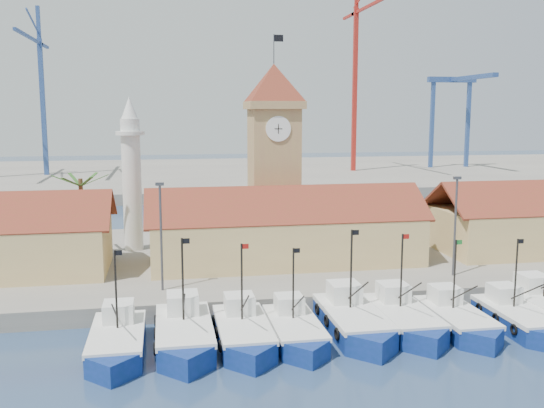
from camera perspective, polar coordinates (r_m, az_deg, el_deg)
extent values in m
plane|color=navy|center=(42.60, 6.69, -13.72)|extent=(400.00, 400.00, 0.00)
cube|color=gray|center=(64.61, 0.49, -5.18)|extent=(140.00, 32.00, 1.50)
cube|color=gray|center=(148.88, -5.70, 2.73)|extent=(240.00, 80.00, 2.00)
cube|color=navy|center=(43.45, -14.33, -12.77)|extent=(3.51, 7.93, 1.80)
cube|color=navy|center=(39.79, -14.74, -14.84)|extent=(3.51, 3.51, 1.80)
cube|color=silver|center=(43.14, -14.38, -11.66)|extent=(3.58, 8.15, 0.35)
cube|color=silver|center=(44.75, -14.24, -9.82)|extent=(2.10, 2.20, 1.40)
cylinder|color=black|center=(42.74, -14.47, -7.89)|extent=(0.14, 0.14, 5.61)
cube|color=black|center=(42.07, -14.26, -4.48)|extent=(0.50, 0.02, 0.35)
cube|color=navy|center=(43.76, -8.26, -12.38)|extent=(3.78, 8.55, 1.94)
cube|color=navy|center=(39.79, -8.03, -14.57)|extent=(3.78, 3.78, 1.94)
cube|color=silver|center=(43.42, -8.29, -11.18)|extent=(3.86, 8.79, 0.38)
cube|color=silver|center=(45.17, -8.41, -9.24)|extent=(2.27, 2.38, 1.51)
cylinder|color=black|center=(43.02, -8.40, -7.14)|extent=(0.15, 0.15, 6.05)
cube|color=black|center=(42.35, -8.12, -3.47)|extent=(0.54, 0.02, 0.38)
cube|color=navy|center=(43.78, -2.74, -12.33)|extent=(3.54, 8.02, 1.82)
cube|color=navy|center=(40.09, -1.96, -14.36)|extent=(3.54, 3.54, 1.82)
cube|color=silver|center=(43.46, -2.75, -11.21)|extent=(3.61, 8.24, 0.35)
cube|color=silver|center=(45.08, -3.09, -9.39)|extent=(2.13, 2.23, 1.42)
cylinder|color=black|center=(43.06, -2.86, -7.44)|extent=(0.14, 0.14, 5.67)
cube|color=#A5140F|center=(42.45, -2.55, -4.01)|extent=(0.51, 0.02, 0.35)
cube|color=navy|center=(44.32, 2.12, -12.11)|extent=(3.32, 7.51, 1.71)
cube|color=navy|center=(40.91, 3.28, -13.93)|extent=(3.32, 3.32, 1.71)
cube|color=silver|center=(44.02, 2.13, -11.07)|extent=(3.39, 7.72, 0.33)
cube|color=silver|center=(45.51, 1.62, -9.39)|extent=(1.99, 2.09, 1.33)
cylinder|color=black|center=(43.64, 2.01, -7.57)|extent=(0.13, 0.13, 5.31)
cube|color=black|center=(43.07, 2.34, -4.40)|extent=(0.47, 0.02, 0.33)
cube|color=navy|center=(46.18, 7.56, -11.21)|extent=(3.82, 8.64, 1.96)
cube|color=navy|center=(42.36, 9.39, -13.12)|extent=(3.82, 3.82, 1.96)
cube|color=silver|center=(45.86, 7.59, -10.06)|extent=(3.90, 8.88, 0.38)
cube|color=silver|center=(47.56, 6.81, -8.25)|extent=(2.29, 2.40, 1.53)
cylinder|color=black|center=(45.48, 7.45, -6.19)|extent=(0.15, 0.15, 6.11)
cube|color=black|center=(44.93, 7.86, -2.67)|extent=(0.55, 0.02, 0.38)
cube|color=navy|center=(47.39, 12.18, -10.85)|extent=(3.60, 8.15, 1.85)
cube|color=navy|center=(43.90, 14.25, -12.53)|extent=(3.60, 3.60, 1.85)
cube|color=silver|center=(47.10, 12.22, -9.79)|extent=(3.67, 8.38, 0.36)
cube|color=silver|center=(48.65, 11.33, -8.14)|extent=(2.16, 2.26, 1.44)
cylinder|color=black|center=(46.74, 12.09, -6.24)|extent=(0.14, 0.14, 5.76)
cube|color=#A5140F|center=(46.23, 12.49, -3.01)|extent=(0.51, 0.02, 0.36)
cube|color=navy|center=(48.33, 16.88, -10.68)|extent=(3.39, 7.67, 1.74)
cube|color=navy|center=(45.17, 19.14, -12.17)|extent=(3.39, 3.39, 1.74)
cube|color=silver|center=(48.06, 16.93, -9.70)|extent=(3.46, 7.88, 0.34)
cube|color=silver|center=(49.46, 15.95, -8.20)|extent=(2.03, 2.13, 1.36)
cylinder|color=black|center=(47.71, 16.81, -6.43)|extent=(0.14, 0.14, 5.42)
cube|color=#197226|center=(47.24, 17.20, -3.46)|extent=(0.48, 0.02, 0.34)
cube|color=navy|center=(50.15, 22.03, -10.24)|extent=(3.39, 7.68, 1.75)
cube|color=silver|center=(49.88, 22.09, -9.29)|extent=(3.46, 7.89, 0.34)
cube|color=silver|center=(51.21, 20.99, -7.86)|extent=(2.04, 2.13, 1.36)
cylinder|color=black|center=(49.54, 21.97, -6.14)|extent=(0.14, 0.14, 5.43)
cube|color=black|center=(49.11, 22.37, -3.26)|extent=(0.48, 0.02, 0.34)
cube|color=silver|center=(54.44, 23.34, -6.85)|extent=(2.20, 2.30, 1.46)
cube|color=#D2B673|center=(60.11, 1.20, -3.29)|extent=(26.00, 10.00, 4.50)
cube|color=maroon|center=(57.03, 1.71, -0.11)|extent=(27.04, 5.13, 3.21)
cube|color=maroon|center=(61.88, 0.75, 0.58)|extent=(27.04, 5.13, 3.21)
cube|color=#A27753|center=(65.11, 0.17, 2.31)|extent=(5.00, 5.00, 15.00)
cube|color=#A27753|center=(64.72, 0.17, 9.28)|extent=(5.80, 5.80, 0.80)
pyramid|color=maroon|center=(64.79, 0.17, 11.31)|extent=(5.80, 5.80, 4.00)
cylinder|color=white|center=(62.23, 0.60, 7.09)|extent=(2.60, 0.15, 2.60)
cube|color=black|center=(62.15, 0.61, 7.09)|extent=(0.08, 0.02, 1.00)
cube|color=black|center=(62.15, 0.61, 7.09)|extent=(0.80, 0.02, 0.08)
cylinder|color=#3F3F44|center=(65.05, 0.17, 14.39)|extent=(0.10, 0.10, 3.00)
cube|color=black|center=(65.26, 0.62, 15.34)|extent=(1.00, 0.03, 0.70)
cylinder|color=silver|center=(66.17, -13.04, 1.75)|extent=(2.00, 2.00, 14.00)
cylinder|color=silver|center=(65.76, -13.21, 6.51)|extent=(3.00, 3.00, 0.40)
cone|color=silver|center=(65.73, -13.28, 8.78)|extent=(1.80, 1.80, 2.40)
cylinder|color=brown|center=(65.06, -17.44, -1.21)|extent=(0.44, 0.44, 8.00)
cube|color=#2B5B1F|center=(64.38, -16.35, 2.16)|extent=(2.80, 0.35, 1.18)
cube|color=#2B5B1F|center=(65.66, -16.85, 2.25)|extent=(1.71, 2.60, 1.18)
cube|color=#2B5B1F|center=(65.84, -18.06, 2.21)|extent=(1.71, 2.60, 1.18)
cube|color=#2B5B1F|center=(64.74, -18.82, 2.08)|extent=(2.80, 0.35, 1.18)
cube|color=#2B5B1F|center=(63.45, -18.35, 1.98)|extent=(1.71, 2.60, 1.18)
cube|color=#2B5B1F|center=(63.27, -17.10, 2.02)|extent=(1.71, 2.60, 1.18)
cylinder|color=#3F3F44|center=(50.67, -10.39, -3.08)|extent=(0.20, 0.20, 9.00)
cube|color=#3F3F44|center=(49.98, -10.53, 1.86)|extent=(0.70, 0.25, 0.25)
cylinder|color=#3F3F44|center=(56.82, 16.85, -2.05)|extent=(0.20, 0.20, 9.00)
cube|color=#3F3F44|center=(56.20, 17.04, 2.36)|extent=(0.70, 0.25, 0.25)
cube|color=#2C4A88|center=(148.01, -20.74, 8.48)|extent=(1.00, 1.00, 30.48)
cube|color=#2C4A88|center=(138.51, -21.87, 14.36)|extent=(0.60, 26.33, 0.60)
cube|color=#2C4A88|center=(153.70, -20.69, 13.79)|extent=(0.60, 10.00, 0.60)
cube|color=#2C4A88|center=(149.33, -21.14, 15.68)|extent=(0.80, 0.80, 7.00)
cube|color=#AE221A|center=(150.01, 7.79, 10.50)|extent=(1.00, 1.00, 38.63)
cube|color=#AE221A|center=(141.17, 9.44, 18.07)|extent=(0.60, 28.28, 0.60)
cube|color=#AE221A|center=(156.46, 7.34, 17.17)|extent=(0.60, 10.00, 0.60)
cube|color=#2C4A88|center=(162.88, 14.82, 7.22)|extent=(0.90, 0.90, 22.00)
cube|color=#2C4A88|center=(167.34, 17.95, 7.12)|extent=(0.90, 0.90, 22.00)
cube|color=#2C4A88|center=(165.23, 16.58, 11.16)|extent=(13.00, 1.40, 1.40)
cube|color=#2C4A88|center=(156.36, 18.25, 11.25)|extent=(1.40, 22.00, 1.00)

